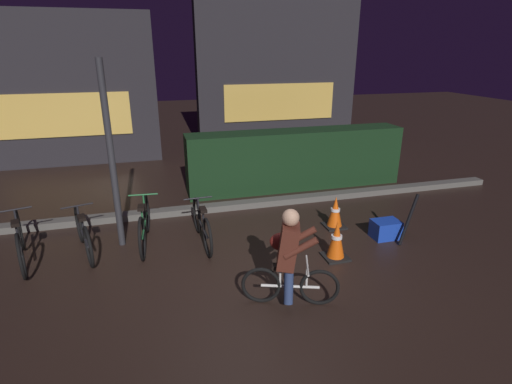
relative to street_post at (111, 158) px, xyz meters
name	(u,v)px	position (x,y,z in m)	size (l,w,h in m)	color
ground_plane	(254,266)	(1.85, -1.20, -1.42)	(40.00, 40.00, 0.00)	black
sidewalk_curb	(224,207)	(1.85, 1.00, -1.36)	(12.00, 0.24, 0.12)	#56544F
hedge_row	(296,159)	(3.65, 1.90, -0.77)	(4.80, 0.70, 1.29)	black
storefront_left	(61,91)	(-1.51, 5.30, 0.50)	(4.76, 0.54, 3.86)	#262328
storefront_right	(278,63)	(4.55, 6.00, 1.11)	(5.00, 0.54, 5.08)	#262328
street_post	(111,158)	(0.00, 0.00, 0.00)	(0.10, 0.10, 2.83)	#2D2D33
parked_bike_leftmost	(20,241)	(-1.36, -0.22, -1.08)	(0.53, 1.57, 0.75)	black
parked_bike_left_mid	(83,234)	(-0.52, -0.15, -1.10)	(0.51, 1.47, 0.70)	black
parked_bike_center_left	(144,224)	(0.37, -0.08, -1.08)	(0.46, 1.63, 0.75)	black
parked_bike_center_right	(202,225)	(1.25, -0.30, -1.10)	(0.46, 1.50, 0.69)	black
traffic_cone_near	(336,240)	(3.09, -1.30, -1.13)	(0.36, 0.36, 0.60)	black
traffic_cone_far	(335,212)	(3.56, -0.29, -1.15)	(0.36, 0.36, 0.56)	black
blue_crate	(386,229)	(4.18, -0.90, -1.27)	(0.44, 0.32, 0.30)	#193DB7
cyclist	(289,257)	(2.03, -2.15, -0.79)	(1.14, 0.63, 1.25)	black
closed_umbrella	(409,220)	(4.40, -1.15, -1.01)	(0.05, 0.05, 0.85)	black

